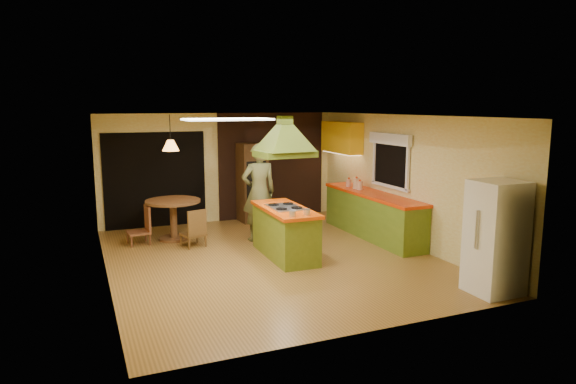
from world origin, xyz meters
name	(u,v)px	position (x,y,z in m)	size (l,w,h in m)	color
ground	(271,258)	(0.00, 0.00, 0.00)	(6.50, 6.50, 0.00)	olive
room_walls	(271,189)	(0.00, 0.00, 1.25)	(5.50, 6.50, 6.50)	beige
ceiling_plane	(271,116)	(0.00, 0.00, 2.50)	(6.50, 6.50, 0.00)	silver
brick_panel	(272,165)	(1.25, 3.23, 1.25)	(2.64, 0.03, 2.50)	#381E14
nook_opening	(155,180)	(-1.50, 3.23, 1.05)	(2.20, 0.03, 2.10)	black
right_counter	(373,215)	(2.45, 0.60, 0.46)	(0.62, 3.05, 0.92)	olive
upper_cabinets	(342,137)	(2.57, 2.20, 1.95)	(0.34, 1.40, 0.70)	yellow
window_right	(390,151)	(2.70, 0.40, 1.77)	(0.12, 1.35, 1.06)	black
fluor_panel	(227,119)	(-1.10, -1.20, 2.48)	(1.20, 0.60, 0.03)	white
kitchen_island	(285,232)	(0.27, 0.01, 0.45)	(0.75, 1.80, 0.91)	olive
range_hood	(285,130)	(0.27, 0.01, 2.25)	(0.99, 0.74, 0.78)	#52691A
man	(259,192)	(0.22, 1.25, 0.98)	(0.71, 0.47, 1.95)	#4B4D28
refrigerator	(496,238)	(2.36, -2.81, 0.82)	(0.67, 0.64, 1.64)	white
wall_oven	(252,182)	(0.65, 2.95, 0.91)	(0.63, 0.63, 1.82)	#4C3018
dining_table	(173,212)	(-1.36, 1.95, 0.57)	(1.09, 1.09, 0.81)	brown
chair_left	(138,225)	(-2.06, 1.85, 0.38)	(0.41, 0.41, 0.75)	brown
chair_near	(193,228)	(-1.11, 1.30, 0.37)	(0.40, 0.40, 0.74)	brown
pendant_lamp	(171,145)	(-1.36, 1.95, 1.90)	(0.33, 0.33, 0.21)	#FF9E3F
canister_large	(356,184)	(2.40, 1.19, 1.03)	(0.15, 0.15, 0.22)	beige
canister_medium	(360,186)	(2.40, 1.05, 1.01)	(0.12, 0.12, 0.17)	#FBE7CA
canister_small	(349,183)	(2.40, 1.52, 1.00)	(0.12, 0.12, 0.16)	beige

